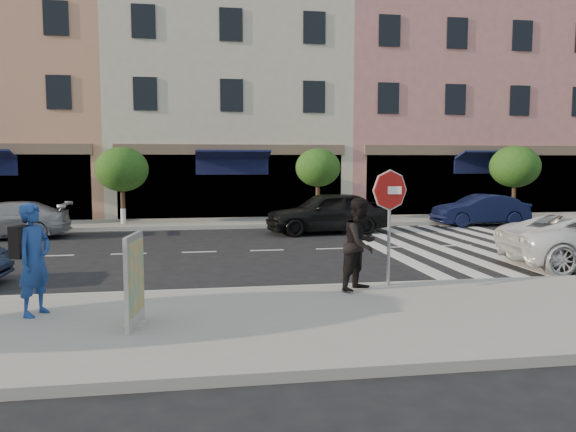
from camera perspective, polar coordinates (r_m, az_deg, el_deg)
The scene contains 16 objects.
ground at distance 12.86m, azimuth 0.05°, elevation -6.32°, with size 120.00×120.00×0.00m, color black.
sidewalk_near at distance 9.27m, azimuth 3.81°, elevation -10.60°, with size 60.00×4.50×0.15m, color gray.
sidewalk_far at distance 23.65m, azimuth -4.20°, elevation -0.66°, with size 60.00×3.00×0.15m, color gray.
building_west_mid at distance 31.07m, azimuth -26.59°, elevation 13.08°, with size 10.00×9.00×14.00m, color tan.
building_centre at distance 29.59m, azimuth -6.28°, elevation 11.11°, with size 11.00×9.00×11.00m, color beige.
building_east_mid at distance 32.59m, azimuth 15.80°, elevation 12.19°, with size 13.00×9.00×13.00m, color tan.
street_tree_wb at distance 23.41m, azimuth -16.52°, elevation 4.54°, with size 2.10×2.10×3.06m.
street_tree_c at distance 23.75m, azimuth 3.06°, elevation 4.89°, with size 1.90×1.90×3.04m.
street_tree_ea at distance 27.11m, azimuth 22.06°, elevation 4.66°, with size 2.20×2.20×3.19m.
stop_sign at distance 11.43m, azimuth 10.30°, elevation 1.53°, with size 0.83×0.13×2.34m.
photographer at distance 10.01m, azimuth -24.37°, elevation -4.04°, with size 0.67×0.44×1.84m, color navy.
walker at distance 10.99m, azimuth 7.41°, elevation -2.85°, with size 0.88×0.68×1.80m, color black.
poster_board at distance 8.86m, azimuth -15.30°, elevation -6.47°, with size 0.37×0.93×1.42m.
car_far_left at distance 21.50m, azimuth -26.97°, elevation -0.39°, with size 1.77×4.36×1.27m, color gray.
car_far_mid at distance 20.70m, azimuth 3.97°, elevation 0.38°, with size 1.82×4.52×1.54m, color black.
car_far_right at distance 24.48m, azimuth 18.94°, elevation 0.59°, with size 1.35×3.88×1.28m, color black.
Camera 1 is at (-2.00, -12.42, 2.67)m, focal length 35.00 mm.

